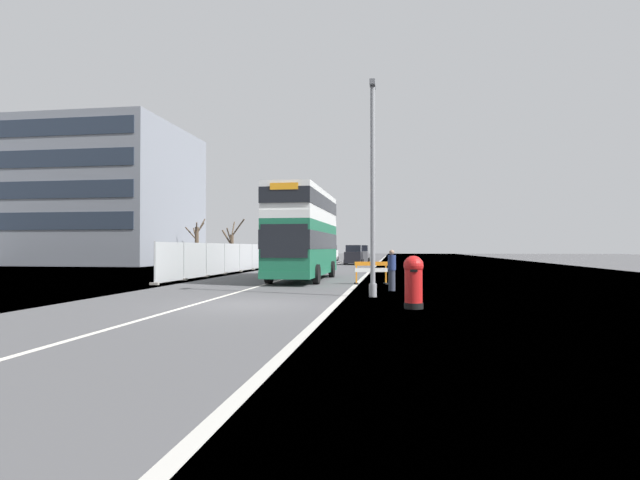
# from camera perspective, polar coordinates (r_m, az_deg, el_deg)

# --- Properties ---
(ground) EXTENTS (140.00, 280.00, 0.10)m
(ground) POSITION_cam_1_polar(r_m,az_deg,el_deg) (16.38, -6.12, -7.49)
(ground) COLOR #4C4C4F
(double_decker_bus) EXTENTS (2.80, 10.24, 5.04)m
(double_decker_bus) POSITION_cam_1_polar(r_m,az_deg,el_deg) (28.37, -1.84, 0.82)
(double_decker_bus) COLOR #196042
(double_decker_bus) RESTS_ON ground
(lamppost_foreground) EXTENTS (0.29, 0.70, 8.08)m
(lamppost_foreground) POSITION_cam_1_polar(r_m,az_deg,el_deg) (18.80, 6.05, 5.14)
(lamppost_foreground) COLOR gray
(lamppost_foreground) RESTS_ON ground
(red_pillar_postbox) EXTENTS (0.60, 0.60, 1.60)m
(red_pillar_postbox) POSITION_cam_1_polar(r_m,az_deg,el_deg) (15.34, 10.64, -4.47)
(red_pillar_postbox) COLOR black
(red_pillar_postbox) RESTS_ON ground
(roadworks_barrier) EXTENTS (1.71, 0.84, 1.13)m
(roadworks_barrier) POSITION_cam_1_polar(r_m,az_deg,el_deg) (25.20, 5.87, -3.43)
(roadworks_barrier) COLOR orange
(roadworks_barrier) RESTS_ON ground
(construction_site_fence) EXTENTS (0.44, 20.60, 2.18)m
(construction_site_fence) POSITION_cam_1_polar(r_m,az_deg,el_deg) (35.32, -10.88, -2.15)
(construction_site_fence) COLOR #A8AAAD
(construction_site_fence) RESTS_ON ground
(car_oncoming_near) EXTENTS (1.94, 4.29, 2.21)m
(car_oncoming_near) POSITION_cam_1_polar(r_m,az_deg,el_deg) (46.40, -2.86, -1.87)
(car_oncoming_near) COLOR navy
(car_oncoming_near) RESTS_ON ground
(car_receding_mid) EXTENTS (1.94, 4.50, 2.11)m
(car_receding_mid) POSITION_cam_1_polar(r_m,az_deg,el_deg) (54.56, 3.90, -1.76)
(car_receding_mid) COLOR black
(car_receding_mid) RESTS_ON ground
(car_receding_far) EXTENTS (2.01, 3.81, 2.13)m
(car_receding_far) POSITION_cam_1_polar(r_m,az_deg,el_deg) (61.57, 4.72, -1.65)
(car_receding_far) COLOR slate
(car_receding_far) RESTS_ON ground
(car_far_side) EXTENTS (1.95, 3.85, 2.23)m
(car_far_side) POSITION_cam_1_polar(r_m,az_deg,el_deg) (68.49, 1.18, -1.54)
(car_far_side) COLOR silver
(car_far_side) RESTS_ON ground
(bare_tree_far_verge_near) EXTENTS (2.68, 2.67, 4.88)m
(bare_tree_far_verge_near) POSITION_cam_1_polar(r_m,az_deg,el_deg) (53.71, -10.05, -0.58)
(bare_tree_far_verge_near) COLOR #4C3D2D
(bare_tree_far_verge_near) RESTS_ON ground
(bare_tree_far_verge_mid) EXTENTS (1.96, 1.89, 5.07)m
(bare_tree_far_verge_mid) POSITION_cam_1_polar(r_m,az_deg,el_deg) (56.65, -13.90, -0.29)
(bare_tree_far_verge_mid) COLOR #4C3D2D
(bare_tree_far_verge_mid) RESTS_ON ground
(bare_tree_far_verge_far) EXTENTS (2.14, 2.52, 5.96)m
(bare_tree_far_verge_far) POSITION_cam_1_polar(r_m,az_deg,el_deg) (82.79, -4.66, -0.32)
(bare_tree_far_verge_far) COLOR #4C3D2D
(bare_tree_far_verge_far) RESTS_ON ground
(pedestrian_at_kerb) EXTENTS (0.34, 0.34, 1.75)m
(pedestrian_at_kerb) POSITION_cam_1_polar(r_m,az_deg,el_deg) (21.42, 8.21, -3.44)
(pedestrian_at_kerb) COLOR #2D3342
(pedestrian_at_kerb) RESTS_ON ground
(backdrop_office_block) EXTENTS (21.47, 16.71, 15.27)m
(backdrop_office_block) POSITION_cam_1_polar(r_m,az_deg,el_deg) (62.93, -24.89, 4.49)
(backdrop_office_block) COLOR gray
(backdrop_office_block) RESTS_ON ground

